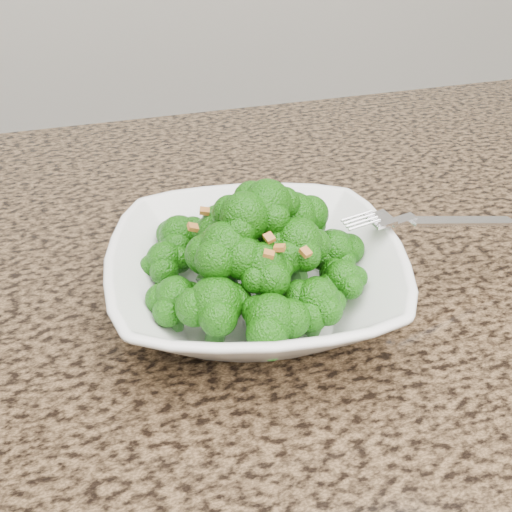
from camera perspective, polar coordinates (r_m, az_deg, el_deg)
name	(u,v)px	position (r m, az deg, el deg)	size (l,w,h in m)	color
granite_counter	(288,372)	(0.49, 2.88, -10.23)	(1.64, 1.04, 0.03)	brown
bowl	(256,279)	(0.51, 0.00, -2.02)	(0.23, 0.23, 0.06)	white
broccoli_pile	(256,208)	(0.48, 0.00, 4.30)	(0.20, 0.20, 0.07)	#1A650B
garlic_topping	(256,160)	(0.46, 0.00, 8.52)	(0.12, 0.12, 0.01)	#BB712D
fork	(407,219)	(0.54, 13.25, 3.18)	(0.18, 0.03, 0.01)	silver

